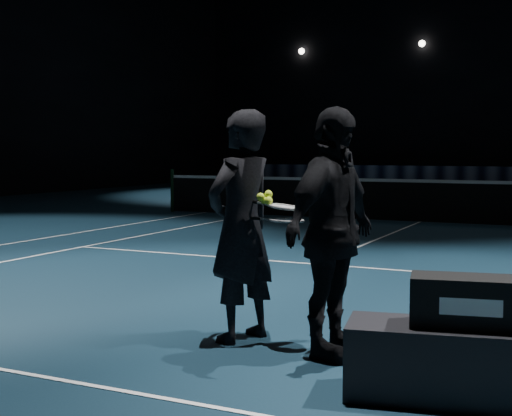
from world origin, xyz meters
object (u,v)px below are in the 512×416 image
at_px(player_b, 332,233).
at_px(tennis_balls, 267,199).
at_px(player_bench, 474,364).
at_px(racket_upper, 285,207).
at_px(racket_bag, 475,302).
at_px(player_a, 241,226).
at_px(racket_lower, 287,220).

height_order(player_b, tennis_balls, player_b).
height_order(player_bench, racket_upper, racket_upper).
relative_size(player_bench, racket_bag, 2.00).
xyz_separation_m(racket_bag, player_a, (-2.00, 0.66, 0.33)).
height_order(racket_bag, racket_lower, racket_lower).
bearing_deg(racket_lower, tennis_balls, 178.53).
bearing_deg(racket_upper, player_bench, -17.82).
relative_size(racket_bag, racket_lower, 1.18).
xyz_separation_m(racket_bag, player_b, (-1.16, 0.54, 0.33)).
xyz_separation_m(racket_lower, racket_upper, (-0.04, 0.05, 0.10)).
bearing_deg(player_a, racket_lower, 98.36).
bearing_deg(player_b, racket_upper, 88.04).
distance_m(racket_bag, racket_lower, 1.71).
relative_size(player_bench, racket_lower, 2.36).
relative_size(racket_upper, tennis_balls, 5.67).
relative_size(player_b, racket_upper, 2.84).
bearing_deg(racket_upper, player_b, -9.08).
bearing_deg(player_bench, racket_bag, 0.00).
xyz_separation_m(racket_upper, tennis_balls, (-0.15, -0.01, 0.06)).
xyz_separation_m(racket_lower, tennis_balls, (-0.19, 0.03, 0.17)).
height_order(racket_lower, tennis_balls, tennis_balls).
bearing_deg(tennis_balls, player_bench, -19.95).
relative_size(player_bench, racket_upper, 2.36).
distance_m(racket_bag, player_a, 2.13).
bearing_deg(racket_lower, player_a, 180.00).
bearing_deg(tennis_balls, player_b, -8.73).
distance_m(player_bench, player_a, 2.23).
distance_m(player_a, tennis_balls, 0.35).
height_order(racket_bag, player_b, player_b).
xyz_separation_m(player_b, tennis_balls, (-0.59, 0.09, 0.24)).
bearing_deg(player_a, racket_bag, 88.20).
bearing_deg(player_bench, player_b, 143.64).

